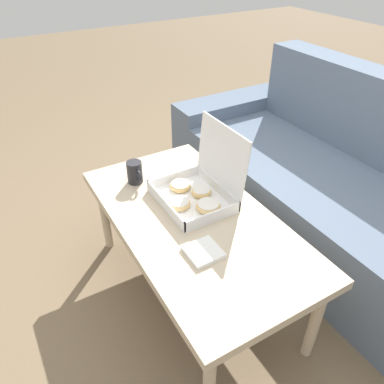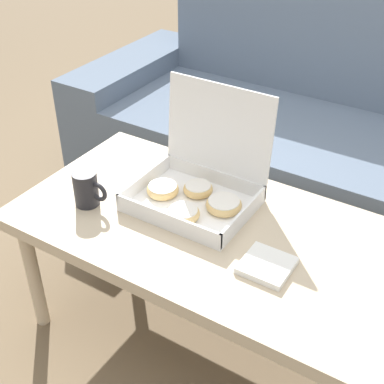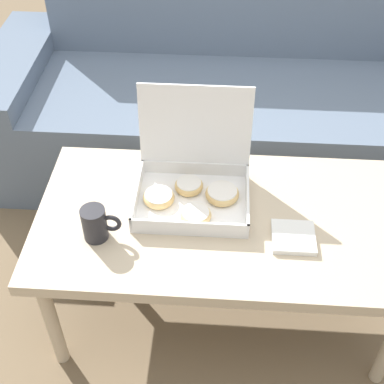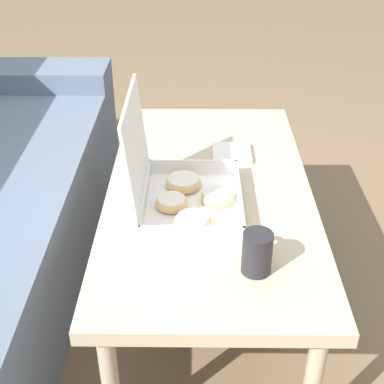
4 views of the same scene
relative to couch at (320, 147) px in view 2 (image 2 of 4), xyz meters
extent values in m
plane|color=#756047|center=(0.00, -0.81, -0.29)|extent=(12.00, 12.00, 0.00)
cube|color=slate|center=(0.00, -0.15, -0.08)|extent=(1.63, 0.62, 0.43)
cube|color=slate|center=(0.00, 0.26, 0.14)|extent=(1.63, 0.20, 0.88)
cube|color=slate|center=(-0.93, -0.05, -0.03)|extent=(0.24, 0.82, 0.52)
cube|color=#C6B293|center=(0.00, -0.90, 0.15)|extent=(1.16, 0.61, 0.04)
cylinder|color=#C6B293|center=(-0.52, -1.14, -0.08)|extent=(0.04, 0.04, 0.43)
cylinder|color=#C6B293|center=(-0.52, -0.65, -0.08)|extent=(0.04, 0.04, 0.43)
cube|color=white|center=(-0.10, -0.85, 0.18)|extent=(0.35, 0.28, 0.01)
cube|color=white|center=(-0.10, -0.98, 0.21)|extent=(0.35, 0.01, 0.05)
cube|color=white|center=(-0.10, -0.71, 0.21)|extent=(0.35, 0.01, 0.05)
cube|color=white|center=(-0.28, -0.85, 0.21)|extent=(0.01, 0.28, 0.05)
cube|color=white|center=(0.07, -0.85, 0.21)|extent=(0.01, 0.28, 0.05)
cube|color=white|center=(-0.10, -0.70, 0.37)|extent=(0.35, 0.03, 0.28)
torus|color=#E5BC75|center=(-0.21, -0.85, 0.20)|extent=(0.10, 0.10, 0.03)
cylinder|color=white|center=(-0.21, -0.85, 0.21)|extent=(0.09, 0.09, 0.01)
torus|color=#E5BC75|center=(-0.01, -0.82, 0.20)|extent=(0.11, 0.11, 0.03)
cylinder|color=white|center=(-0.01, -0.82, 0.21)|extent=(0.09, 0.09, 0.01)
torus|color=#E5BC75|center=(-0.09, -0.92, 0.20)|extent=(0.10, 0.10, 0.03)
cylinder|color=white|center=(-0.09, -0.92, 0.21)|extent=(0.08, 0.08, 0.01)
torus|color=#E5BC75|center=(-0.12, -0.79, 0.20)|extent=(0.09, 0.09, 0.03)
cylinder|color=white|center=(-0.12, -0.79, 0.21)|extent=(0.08, 0.08, 0.01)
cylinder|color=#232328|center=(-0.38, -1.00, 0.23)|extent=(0.07, 0.07, 0.11)
torus|color=#232328|center=(-0.33, -1.00, 0.23)|extent=(0.06, 0.01, 0.06)
cube|color=white|center=(0.20, -0.98, 0.18)|extent=(0.13, 0.13, 0.02)
camera|label=1|loc=(1.06, -1.52, 1.18)|focal=35.00mm
camera|label=2|loc=(0.58, -1.94, 1.11)|focal=50.00mm
camera|label=3|loc=(-0.02, -2.04, 1.36)|focal=50.00mm
camera|label=4|loc=(-1.37, -0.86, 1.03)|focal=50.00mm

